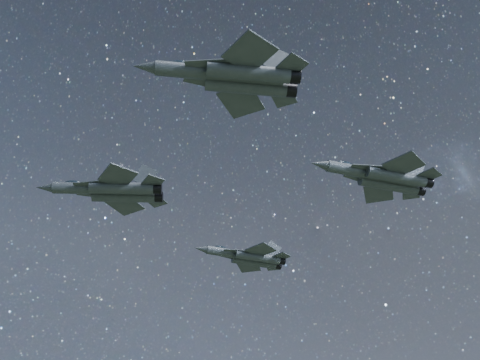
{
  "coord_description": "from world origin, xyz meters",
  "views": [
    {
      "loc": [
        -0.82,
        -66.88,
        101.88
      ],
      "look_at": [
        3.62,
        -1.99,
        147.91
      ],
      "focal_mm": 42.0,
      "sensor_mm": 36.0,
      "label": 1
    }
  ],
  "objects": [
    {
      "name": "jet_right",
      "position": [
        1.46,
        -23.19,
        146.8
      ],
      "size": [
        19.07,
        13.5,
        4.84
      ],
      "rotation": [
        0.0,
        0.0,
        0.05
      ],
      "color": "#333A40"
    },
    {
      "name": "jet_lead",
      "position": [
        -14.0,
        -1.95,
        145.35
      ],
      "size": [
        18.09,
        12.85,
        4.6
      ],
      "rotation": [
        0.0,
        0.0,
        -0.03
      ],
      "color": "#333A40"
    },
    {
      "name": "jet_left",
      "position": [
        6.55,
        19.3,
        146.8
      ],
      "size": [
        16.74,
        11.4,
        4.2
      ],
      "rotation": [
        0.0,
        0.0,
        0.24
      ],
      "color": "#333A40"
    },
    {
      "name": "jet_slot",
      "position": [
        24.6,
        -1.63,
        149.68
      ],
      "size": [
        19.69,
        13.48,
        4.94
      ],
      "rotation": [
        0.0,
        0.0,
        0.22
      ],
      "color": "#333A40"
    }
  ]
}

